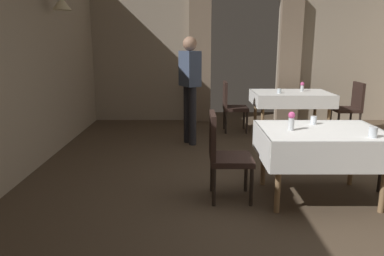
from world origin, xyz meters
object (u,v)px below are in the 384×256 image
(chair_mid_left, at_px, (222,152))
(person_diner_standing_aside, at_px, (189,81))
(dining_table_mid, at_px, (320,139))
(chair_far_left, at_px, (230,104))
(glass_mid_b, at_px, (372,132))
(glass_mid_c, at_px, (312,120))
(chair_far_right, at_px, (349,105))
(flower_vase_mid, at_px, (290,120))
(flower_vase_far, at_px, (301,86))
(glass_far_b, at_px, (278,91))
(dining_table_far, at_px, (290,97))

(chair_mid_left, bearing_deg, person_diner_standing_aside, 99.49)
(dining_table_mid, height_order, chair_far_left, chair_far_left)
(glass_mid_b, height_order, glass_mid_c, glass_mid_b)
(chair_far_right, relative_size, chair_far_left, 1.00)
(dining_table_mid, xyz_separation_m, person_diner_standing_aside, (-1.38, 2.15, 0.38))
(flower_vase_mid, bearing_deg, flower_vase_far, 71.66)
(flower_vase_mid, relative_size, glass_mid_c, 2.13)
(glass_far_b, bearing_deg, glass_mid_b, -86.91)
(flower_vase_mid, xyz_separation_m, flower_vase_far, (1.01, 3.06, -0.01))
(glass_mid_b, bearing_deg, dining_table_far, 88.39)
(dining_table_far, relative_size, person_diner_standing_aside, 0.81)
(glass_mid_b, distance_m, person_diner_standing_aside, 3.04)
(chair_mid_left, height_order, flower_vase_mid, flower_vase_mid)
(dining_table_mid, relative_size, glass_mid_c, 13.87)
(glass_mid_b, xyz_separation_m, glass_far_b, (-0.17, 3.09, -0.01))
(glass_mid_c, bearing_deg, flower_vase_mid, -139.30)
(chair_mid_left, distance_m, flower_vase_far, 3.51)
(chair_far_right, bearing_deg, glass_mid_b, -110.14)
(dining_table_mid, bearing_deg, chair_far_right, 61.78)
(chair_mid_left, bearing_deg, chair_far_right, 48.58)
(dining_table_far, height_order, chair_far_left, chair_far_left)
(chair_far_right, bearing_deg, glass_far_b, -175.73)
(chair_mid_left, height_order, glass_far_b, chair_mid_left)
(chair_far_right, distance_m, flower_vase_far, 0.93)
(person_diner_standing_aside, bearing_deg, flower_vase_far, 23.11)
(glass_far_b, bearing_deg, dining_table_mid, -94.21)
(glass_mid_c, bearing_deg, chair_mid_left, -164.75)
(flower_vase_mid, relative_size, glass_mid_b, 1.88)
(dining_table_far, distance_m, flower_vase_far, 0.31)
(flower_vase_far, height_order, glass_far_b, flower_vase_far)
(dining_table_mid, relative_size, dining_table_far, 0.91)
(chair_far_left, xyz_separation_m, glass_mid_c, (0.61, -2.75, 0.28))
(glass_mid_b, bearing_deg, flower_vase_far, 84.65)
(dining_table_far, height_order, flower_vase_mid, flower_vase_mid)
(chair_far_left, xyz_separation_m, flower_vase_mid, (0.29, -3.02, 0.34))
(dining_table_far, distance_m, glass_far_b, 0.32)
(person_diner_standing_aside, bearing_deg, glass_mid_c, -54.19)
(chair_mid_left, height_order, glass_mid_b, chair_mid_left)
(chair_far_right, xyz_separation_m, glass_far_b, (-1.34, -0.10, 0.28))
(dining_table_mid, distance_m, person_diner_standing_aside, 2.58)
(chair_mid_left, xyz_separation_m, flower_vase_mid, (0.69, -0.00, 0.34))
(glass_mid_b, bearing_deg, glass_mid_c, 123.66)
(chair_far_right, bearing_deg, flower_vase_far, 169.62)
(dining_table_mid, height_order, flower_vase_far, flower_vase_far)
(chair_far_left, bearing_deg, glass_mid_b, -73.37)
(glass_mid_b, distance_m, glass_mid_c, 0.68)
(chair_far_right, xyz_separation_m, glass_mid_c, (-1.55, -2.63, 0.28))
(chair_far_right, relative_size, flower_vase_far, 5.43)
(glass_mid_b, bearing_deg, chair_far_right, 69.86)
(dining_table_mid, distance_m, chair_far_right, 3.26)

